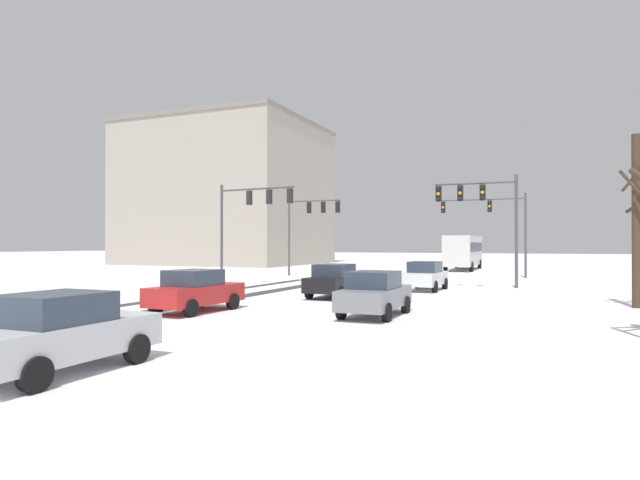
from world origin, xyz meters
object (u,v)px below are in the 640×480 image
at_px(car_grey_third, 375,293).
at_px(bare_tree_sidewalk_mid, 638,214).
at_px(traffic_signal_far_left, 309,218).
at_px(car_red_fourth, 195,291).
at_px(traffic_signal_near_left, 249,210).
at_px(office_building_far_left_block, 227,195).
at_px(car_silver_fifth, 60,332).
at_px(traffic_signal_near_right, 483,207).
at_px(bus_oncoming, 464,250).
at_px(traffic_signal_far_right, 494,217).
at_px(car_white_lead, 425,276).
at_px(car_black_second, 335,280).

height_order(car_grey_third, bare_tree_sidewalk_mid, bare_tree_sidewalk_mid).
bearing_deg(traffic_signal_far_left, car_red_fourth, -76.27).
bearing_deg(car_red_fourth, traffic_signal_near_left, 112.07).
distance_m(traffic_signal_near_left, car_red_fourth, 14.60).
height_order(car_red_fourth, office_building_far_left_block, office_building_far_left_block).
height_order(car_silver_fifth, office_building_far_left_block, office_building_far_left_block).
bearing_deg(car_grey_third, traffic_signal_near_right, 80.61).
relative_size(traffic_signal_near_left, traffic_signal_far_left, 1.00).
distance_m(car_silver_fifth, bare_tree_sidewalk_mid, 21.46).
height_order(traffic_signal_far_left, bus_oncoming, traffic_signal_far_left).
relative_size(traffic_signal_far_right, car_white_lead, 1.60).
distance_m(car_black_second, bus_oncoming, 31.21).
bearing_deg(bus_oncoming, traffic_signal_far_left, -123.38).
distance_m(car_white_lead, car_red_fourth, 14.37).
bearing_deg(car_grey_third, traffic_signal_near_left, 136.10).
height_order(traffic_signal_far_left, car_white_lead, traffic_signal_far_left).
bearing_deg(traffic_signal_near_right, car_red_fourth, -120.55).
bearing_deg(bare_tree_sidewalk_mid, bus_oncoming, 110.34).
distance_m(traffic_signal_far_left, car_grey_third, 25.26).
xyz_separation_m(car_grey_third, bare_tree_sidewalk_mid, (9.09, 6.55, 3.02)).
bearing_deg(traffic_signal_near_right, car_silver_fifth, -102.79).
relative_size(traffic_signal_far_left, bare_tree_sidewalk_mid, 0.92).
xyz_separation_m(car_grey_third, bus_oncoming, (-2.22, 37.05, 1.18)).
bearing_deg(car_white_lead, car_black_second, -119.92).
relative_size(car_grey_third, bare_tree_sidewalk_mid, 0.58).
height_order(traffic_signal_far_left, bare_tree_sidewalk_mid, bare_tree_sidewalk_mid).
xyz_separation_m(traffic_signal_far_left, car_white_lead, (11.71, -10.18, -3.93)).
xyz_separation_m(traffic_signal_near_left, bus_oncoming, (9.73, 25.55, -2.78)).
bearing_deg(car_grey_third, traffic_signal_far_left, 119.63).
bearing_deg(car_black_second, car_grey_third, -56.83).
height_order(traffic_signal_near_left, car_white_lead, traffic_signal_near_left).
distance_m(car_white_lead, car_black_second, 6.47).
relative_size(car_white_lead, bare_tree_sidewalk_mid, 0.59).
relative_size(car_silver_fifth, bus_oncoming, 0.37).
bearing_deg(bus_oncoming, bare_tree_sidewalk_mid, -69.66).
bearing_deg(car_black_second, office_building_far_left_block, 129.05).
xyz_separation_m(traffic_signal_near_right, traffic_signal_near_left, (-14.19, -2.07, 0.03)).
height_order(traffic_signal_near_right, bus_oncoming, traffic_signal_near_right).
bearing_deg(traffic_signal_far_left, car_silver_fifth, -74.37).
relative_size(car_grey_third, car_silver_fifth, 1.00).
distance_m(traffic_signal_far_right, car_black_second, 20.85).
height_order(traffic_signal_far_right, car_black_second, traffic_signal_far_right).
bearing_deg(car_white_lead, bare_tree_sidewalk_mid, -27.04).
bearing_deg(office_building_far_left_block, traffic_signal_near_left, -55.14).
bearing_deg(traffic_signal_far_left, traffic_signal_near_right, -29.11).
distance_m(car_white_lead, car_grey_third, 11.53).
bearing_deg(bare_tree_sidewalk_mid, traffic_signal_far_right, 111.07).
xyz_separation_m(traffic_signal_near_left, car_red_fourth, (5.28, -13.02, -3.96)).
height_order(car_black_second, car_grey_third, same).
distance_m(traffic_signal_near_right, traffic_signal_near_left, 14.34).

